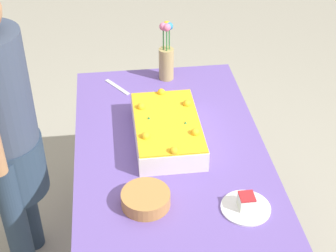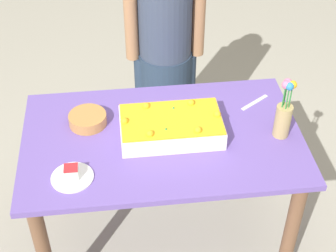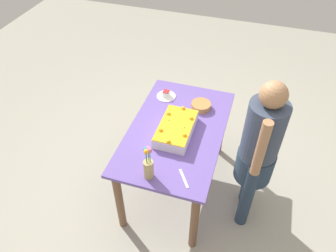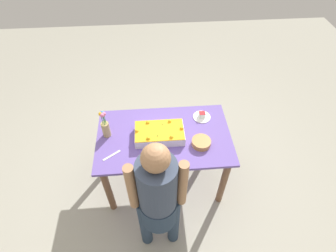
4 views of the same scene
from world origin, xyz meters
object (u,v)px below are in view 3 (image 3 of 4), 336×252
sheet_cake (176,129)px  person_standing (259,149)px  fruit_bowl (201,106)px  cake_knife (184,178)px  flower_vase (148,166)px  serving_plate_with_slice (166,95)px

sheet_cake → person_standing: size_ratio=0.32×
person_standing → sheet_cake: bearing=-4.1°
sheet_cake → fruit_bowl: 0.41m
cake_knife → flower_vase: 0.29m
sheet_cake → flower_vase: flower_vase is taller
serving_plate_with_slice → sheet_cake: bearing=-152.9°
sheet_cake → fruit_bowl: size_ratio=2.60×
serving_plate_with_slice → flower_vase: size_ratio=0.60×
person_standing → serving_plate_with_slice: bearing=-28.7°
serving_plate_with_slice → cake_knife: bearing=-154.7°
serving_plate_with_slice → person_standing: bearing=-118.7°
fruit_bowl → person_standing: size_ratio=0.12×
sheet_cake → flower_vase: 0.53m
sheet_cake → flower_vase: size_ratio=1.53×
sheet_cake → person_standing: bearing=-94.1°
flower_vase → fruit_bowl: flower_vase is taller
fruit_bowl → person_standing: (-0.44, -0.57, 0.05)m
sheet_cake → fruit_bowl: (0.39, -0.13, -0.02)m
sheet_cake → flower_vase: bearing=173.4°
sheet_cake → flower_vase: (-0.52, 0.06, 0.07)m
flower_vase → sheet_cake: bearing=-6.6°
sheet_cake → cake_knife: sheet_cake is taller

